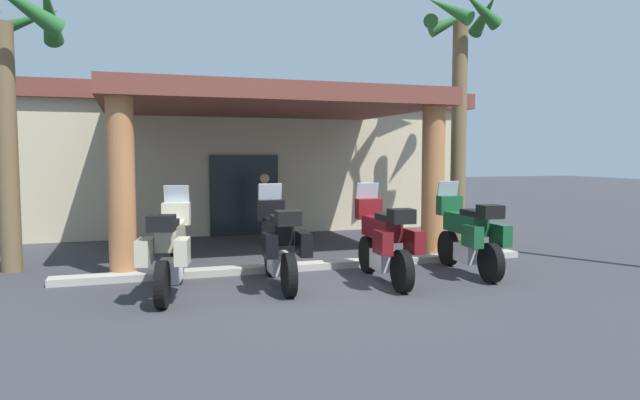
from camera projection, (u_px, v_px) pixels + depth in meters
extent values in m
plane|color=#38383D|center=(313.00, 284.00, 9.41)|extent=(80.00, 80.00, 0.00)
cube|color=beige|center=(224.00, 167.00, 18.22)|extent=(13.37, 6.62, 3.45)
cube|color=#1E2328|center=(244.00, 195.00, 15.12)|extent=(1.80, 0.11, 2.10)
cube|color=brown|center=(265.00, 102.00, 12.61)|extent=(6.81, 5.10, 0.35)
cylinder|color=#B27042|center=(121.00, 188.00, 9.79)|extent=(0.46, 0.46, 3.08)
cylinder|color=#B27042|center=(433.00, 183.00, 11.66)|extent=(0.46, 0.46, 3.08)
cube|color=brown|center=(223.00, 105.00, 18.06)|extent=(13.77, 7.03, 0.44)
cylinder|color=black|center=(177.00, 263.00, 9.40)|extent=(0.27, 0.67, 0.66)
cylinder|color=black|center=(162.00, 285.00, 7.86)|extent=(0.27, 0.67, 0.66)
cube|color=silver|center=(170.00, 271.00, 8.60)|extent=(0.43, 0.61, 0.32)
cube|color=beige|center=(171.00, 236.00, 8.71)|extent=(0.53, 1.19, 0.34)
cube|color=black|center=(167.00, 224.00, 8.35)|extent=(0.40, 0.64, 0.10)
cube|color=beige|center=(176.00, 214.00, 9.32)|extent=(0.48, 0.32, 0.36)
cube|color=#B2BCC6|center=(177.00, 196.00, 9.37)|extent=(0.42, 0.20, 0.36)
cube|color=beige|center=(144.00, 252.00, 7.95)|extent=(0.26, 0.47, 0.36)
cube|color=beige|center=(182.00, 251.00, 8.01)|extent=(0.26, 0.47, 0.36)
cube|color=black|center=(161.00, 223.00, 7.85)|extent=(0.42, 0.39, 0.22)
cylinder|color=black|center=(271.00, 257.00, 10.00)|extent=(0.18, 0.67, 0.66)
cylinder|color=black|center=(289.00, 275.00, 8.51)|extent=(0.18, 0.67, 0.66)
cube|color=silver|center=(280.00, 263.00, 9.23)|extent=(0.35, 0.58, 0.32)
cube|color=black|center=(278.00, 230.00, 9.33)|extent=(0.37, 1.17, 0.34)
cube|color=black|center=(282.00, 219.00, 8.98)|extent=(0.31, 0.62, 0.10)
cube|color=black|center=(271.00, 210.00, 9.92)|extent=(0.45, 0.27, 0.36)
cube|color=#B2BCC6|center=(270.00, 194.00, 9.97)|extent=(0.41, 0.14, 0.36)
cube|color=black|center=(270.00, 245.00, 8.55)|extent=(0.21, 0.45, 0.36)
cube|color=black|center=(304.00, 244.00, 8.68)|extent=(0.21, 0.45, 0.36)
cube|color=black|center=(288.00, 218.00, 8.49)|extent=(0.38, 0.34, 0.22)
cylinder|color=black|center=(368.00, 254.00, 10.27)|extent=(0.18, 0.67, 0.66)
cylinder|color=black|center=(402.00, 271.00, 8.78)|extent=(0.18, 0.67, 0.66)
cube|color=silver|center=(384.00, 260.00, 9.49)|extent=(0.35, 0.58, 0.32)
cube|color=maroon|center=(381.00, 228.00, 9.60)|extent=(0.36, 1.16, 0.34)
cube|color=black|center=(389.00, 217.00, 9.25)|extent=(0.31, 0.61, 0.10)
cube|color=maroon|center=(369.00, 209.00, 10.19)|extent=(0.45, 0.26, 0.36)
cube|color=#B2BCC6|center=(367.00, 193.00, 10.24)|extent=(0.41, 0.14, 0.36)
cube|color=maroon|center=(383.00, 242.00, 8.82)|extent=(0.20, 0.45, 0.36)
cube|color=maroon|center=(414.00, 241.00, 8.95)|extent=(0.20, 0.45, 0.36)
cube|color=black|center=(401.00, 216.00, 8.76)|extent=(0.38, 0.34, 0.22)
cylinder|color=black|center=(448.00, 248.00, 10.96)|extent=(0.19, 0.67, 0.66)
cylinder|color=black|center=(491.00, 263.00, 9.46)|extent=(0.19, 0.67, 0.66)
cube|color=silver|center=(469.00, 253.00, 10.18)|extent=(0.36, 0.58, 0.32)
cube|color=#19512D|center=(465.00, 223.00, 10.29)|extent=(0.38, 1.17, 0.34)
cube|color=black|center=(475.00, 213.00, 9.93)|extent=(0.32, 0.62, 0.10)
cube|color=#19512D|center=(449.00, 205.00, 10.88)|extent=(0.46, 0.27, 0.36)
cube|color=#B2BCC6|center=(448.00, 190.00, 10.93)|extent=(0.41, 0.15, 0.36)
cube|color=#19512D|center=(472.00, 236.00, 9.51)|extent=(0.21, 0.45, 0.36)
cube|color=#19512D|center=(501.00, 235.00, 9.63)|extent=(0.21, 0.45, 0.36)
cube|color=black|center=(490.00, 212.00, 9.44)|extent=(0.38, 0.35, 0.22)
cylinder|color=#3F334C|center=(265.00, 226.00, 13.63)|extent=(0.14, 0.14, 0.82)
cylinder|color=#3F334C|center=(265.00, 226.00, 13.81)|extent=(0.14, 0.14, 0.82)
cylinder|color=white|center=(265.00, 197.00, 13.67)|extent=(0.32, 0.32, 0.58)
cylinder|color=white|center=(264.00, 196.00, 13.45)|extent=(0.09, 0.09, 0.55)
cylinder|color=white|center=(265.00, 195.00, 13.89)|extent=(0.09, 0.09, 0.55)
sphere|color=tan|center=(265.00, 178.00, 13.64)|extent=(0.22, 0.22, 0.22)
cylinder|color=brown|center=(7.00, 149.00, 10.21)|extent=(0.35, 0.35, 4.42)
cone|color=#236028|center=(49.00, 11.00, 10.25)|extent=(0.37, 1.47, 1.11)
cone|color=#236028|center=(20.00, 23.00, 10.78)|extent=(1.58, 0.69, 0.83)
cone|color=#236028|center=(18.00, 2.00, 9.52)|extent=(1.49, 1.05, 1.02)
cylinder|color=brown|center=(459.00, 131.00, 14.57)|extent=(0.38, 0.38, 5.43)
cone|color=#236028|center=(485.00, 14.00, 14.46)|extent=(0.53, 1.33, 0.98)
cone|color=#236028|center=(453.00, 21.00, 14.99)|extent=(1.37, 0.65, 0.85)
cone|color=#236028|center=(435.00, 19.00, 14.57)|extent=(1.11, 1.28, 0.71)
cone|color=#236028|center=(449.00, 9.00, 13.86)|extent=(0.99, 1.29, 0.96)
cone|color=#236028|center=(479.00, 8.00, 13.78)|extent=(1.34, 0.59, 0.97)
cube|color=#ADA89E|center=(310.00, 266.00, 10.61)|extent=(8.83, 0.36, 0.12)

